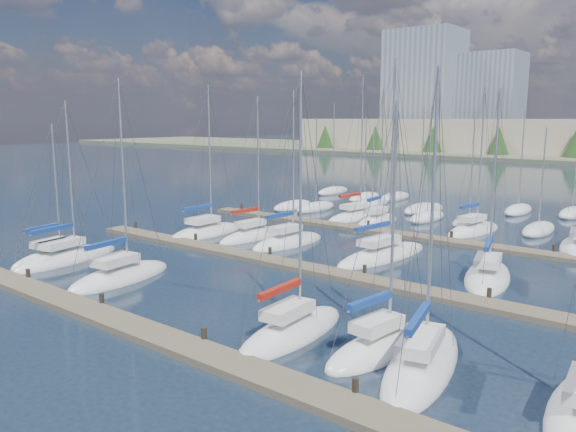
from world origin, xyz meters
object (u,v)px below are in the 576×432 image
Objects in this scene: sailboat_b at (67,258)px; sailboat_f at (422,364)px; sailboat_a at (54,257)px; sailboat_c at (120,276)px; sailboat_n at (356,217)px; sailboat_p at (473,230)px; sailboat_i at (253,236)px; sailboat_l at (487,277)px; sailboat_k at (383,255)px; sailboat_e at (381,347)px; sailboat_j at (288,242)px; sailboat_d at (292,331)px; sailboat_o at (377,221)px; sailboat_h at (206,232)px.

sailboat_f is at bearing -10.71° from sailboat_b.
sailboat_c reaches higher than sailboat_a.
sailboat_n is at bearing 112.88° from sailboat_f.
sailboat_c reaches higher than sailboat_b.
sailboat_p is at bearing 46.24° from sailboat_b.
sailboat_i is (5.33, 14.15, 0.02)m from sailboat_b.
sailboat_i reaches higher than sailboat_l.
sailboat_p is 13.57m from sailboat_k.
sailboat_c is at bearing -11.29° from sailboat_a.
sailboat_l reaches higher than sailboat_b.
sailboat_j is at bearing 146.70° from sailboat_e.
sailboat_d is 16.49m from sailboat_k.
sailboat_e is 0.96× the size of sailboat_b.
sailboat_o is (3.06, 27.42, 0.02)m from sailboat_c.
sailboat_p reaches higher than sailboat_f.
sailboat_j is 0.87× the size of sailboat_k.
sailboat_b is at bearing -117.62° from sailboat_p.
sailboat_e is 26.58m from sailboat_a.
sailboat_p is at bearing 3.42° from sailboat_o.
sailboat_c is at bearing -106.35° from sailboat_p.
sailboat_a is 7.98m from sailboat_c.
sailboat_d is 6.38m from sailboat_f.
sailboat_f is at bearing -66.96° from sailboat_p.
sailboat_d is at bearing -12.82° from sailboat_a.
sailboat_j is 17.74m from sailboat_a.
sailboat_d is at bearing -35.96° from sailboat_h.
sailboat_h is 0.92× the size of sailboat_n.
sailboat_n is 35.01m from sailboat_f.
sailboat_o is (-17.68, 27.40, 0.01)m from sailboat_f.
sailboat_c is at bearing -67.14° from sailboat_h.
sailboat_d is 0.87× the size of sailboat_n.
sailboat_d is at bearing -12.45° from sailboat_b.
sailboat_b is at bearing -96.17° from sailboat_h.
sailboat_i is at bearing 59.53° from sailboat_b.
sailboat_n reaches higher than sailboat_o.
sailboat_l is 0.93× the size of sailboat_o.
sailboat_o is (1.01, 12.82, 0.01)m from sailboat_j.
sailboat_d is 1.01× the size of sailboat_f.
sailboat_d is at bearing -119.39° from sailboat_l.
sailboat_k reaches higher than sailboat_o.
sailboat_n is 1.42× the size of sailboat_a.
sailboat_f is (27.82, -0.43, 0.01)m from sailboat_b.
sailboat_f is at bearing -49.30° from sailboat_k.
sailboat_n reaches higher than sailboat_b.
sailboat_a is 0.81× the size of sailboat_f.
sailboat_b is at bearing -116.53° from sailboat_o.
sailboat_j is at bearing -167.56° from sailboat_k.
sailboat_j reaches higher than sailboat_e.
sailboat_e is at bearing -54.44° from sailboat_k.
sailboat_h is at bearing 168.42° from sailboat_l.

